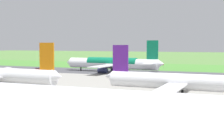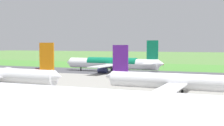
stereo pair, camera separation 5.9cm
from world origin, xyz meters
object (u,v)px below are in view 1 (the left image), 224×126
service_car_followme (37,69)px  no_stopping_sign (163,66)px  airliner_parked_mid (0,75)px  airliner_parked_near (181,81)px  service_truck_baggage (8,70)px  traffic_cone_orange (159,68)px  airliner_main (113,63)px

service_car_followme → no_stopping_sign: (-59.22, -35.78, 0.81)m
airliner_parked_mid → no_stopping_sign: size_ratio=17.70×
airliner_parked_near → service_truck_baggage: airliner_parked_near is taller
no_stopping_sign → traffic_cone_orange: bearing=-54.0°
airliner_main → airliner_parked_mid: size_ratio=1.09×
service_truck_baggage → service_car_followme: (-6.49, -14.48, -0.56)m
airliner_main → airliner_parked_near: 71.16m
service_truck_baggage → airliner_parked_near: bearing=159.0°
service_truck_baggage → no_stopping_sign: size_ratio=2.21×
airliner_parked_near → traffic_cone_orange: size_ratio=85.77×
airliner_parked_mid → traffic_cone_orange: airliner_parked_mid is taller
no_stopping_sign → traffic_cone_orange: (3.48, -4.78, -1.38)m
airliner_main → service_truck_baggage: airliner_main is taller
service_car_followme → airliner_parked_mid: bearing=113.7°
airliner_parked_mid → service_car_followme: (23.55, -53.62, -3.11)m
airliner_parked_mid → no_stopping_sign: (-35.67, -89.40, -2.30)m
no_stopping_sign → traffic_cone_orange: size_ratio=5.10×
airliner_main → airliner_parked_mid: bearing=75.8°
airliner_main → service_car_followme: airliner_main is taller
service_car_followme → traffic_cone_orange: service_car_followme is taller
airliner_parked_mid → service_truck_baggage: size_ratio=8.01×
airliner_main → no_stopping_sign: size_ratio=19.32×
service_truck_baggage → traffic_cone_orange: (-62.24, -55.04, -1.13)m
airliner_parked_mid → service_truck_baggage: bearing=-52.5°
airliner_main → airliner_parked_near: bearing=126.9°
airliner_main → service_car_followme: (39.27, 8.55, -3.51)m
airliner_parked_near → airliner_parked_mid: bearing=5.1°
airliner_parked_mid → traffic_cone_orange: (-32.20, -94.18, -3.68)m
airliner_parked_mid → airliner_main: bearing=-104.2°
service_car_followme → no_stopping_sign: no_stopping_sign is taller
airliner_main → no_stopping_sign: airliner_main is taller
airliner_parked_near → service_truck_baggage: size_ratio=7.61×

